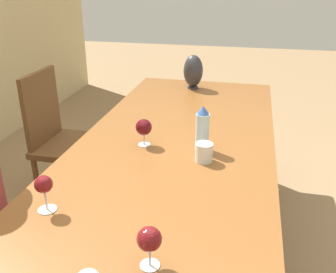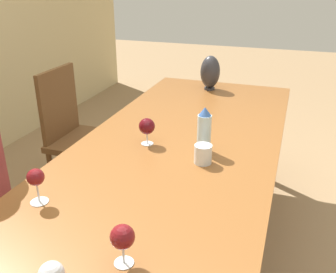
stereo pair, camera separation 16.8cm
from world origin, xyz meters
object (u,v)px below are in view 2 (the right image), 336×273
at_px(water_tumbler, 203,154).
at_px(vase, 210,72).
at_px(water_bottle, 204,130).
at_px(wine_glass_1, 36,179).
at_px(chair_far, 78,132).
at_px(wine_glass_0, 122,238).
at_px(wine_glass_3, 147,127).

bearing_deg(water_tumbler, vase, 11.80).
bearing_deg(vase, water_bottle, -168.31).
height_order(water_bottle, wine_glass_1, water_bottle).
bearing_deg(wine_glass_1, chair_far, 26.10).
bearing_deg(wine_glass_0, wine_glass_3, 17.31).
distance_m(water_tumbler, chair_far, 1.21).
relative_size(water_tumbler, wine_glass_0, 0.65).
distance_m(wine_glass_1, wine_glass_3, 0.63).
distance_m(vase, wine_glass_0, 1.82).
xyz_separation_m(vase, wine_glass_3, (-1.02, 0.07, -0.04)).
height_order(vase, chair_far, vase).
distance_m(water_tumbler, wine_glass_0, 0.69).
xyz_separation_m(water_tumbler, wine_glass_0, (-0.69, 0.06, 0.05)).
height_order(water_bottle, wine_glass_0, water_bottle).
distance_m(vase, wine_glass_3, 1.03).
distance_m(water_tumbler, wine_glass_1, 0.71).
xyz_separation_m(wine_glass_0, wine_glass_3, (0.79, 0.25, -0.00)).
bearing_deg(wine_glass_0, vase, 5.47).
relative_size(water_tumbler, wine_glass_3, 0.64).
relative_size(wine_glass_0, wine_glass_3, 0.99).
bearing_deg(wine_glass_3, water_tumbler, -108.84).
bearing_deg(wine_glass_0, chair_far, 37.10).
xyz_separation_m(water_bottle, wine_glass_3, (-0.01, 0.28, -0.02)).
relative_size(vase, wine_glass_0, 1.85).
relative_size(water_tumbler, vase, 0.35).
bearing_deg(wine_glass_3, vase, -4.12).
bearing_deg(water_tumbler, wine_glass_3, 71.16).
distance_m(water_bottle, water_tumbler, 0.13).
bearing_deg(wine_glass_0, water_tumbler, -5.15).
distance_m(water_bottle, wine_glass_0, 0.80).
height_order(water_tumbler, wine_glass_3, wine_glass_3).
bearing_deg(wine_glass_1, vase, -8.98).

